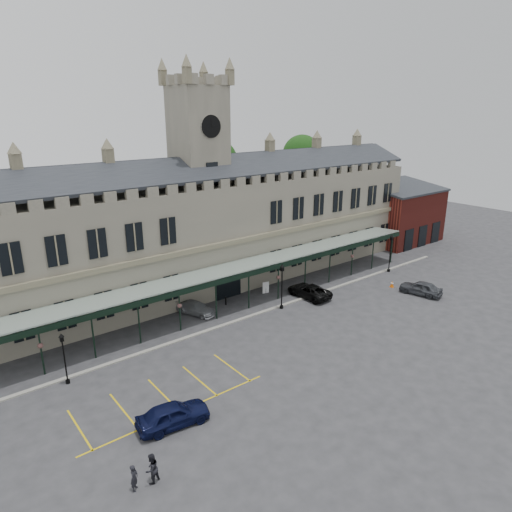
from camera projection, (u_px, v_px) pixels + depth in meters
ground at (296, 334)px, 41.89m from camera, size 140.00×140.00×0.00m
station_building at (202, 231)px, 51.80m from camera, size 60.00×10.36×17.30m
clock_tower at (200, 172)px, 49.83m from camera, size 5.60×5.60×24.80m
canopy at (247, 286)px, 46.73m from camera, size 50.00×4.10×4.30m
brick_annex at (401, 215)px, 70.32m from camera, size 12.40×8.36×9.23m
kerb at (259, 313)px, 45.98m from camera, size 60.00×0.40×0.12m
parking_markings at (167, 398)px, 32.53m from camera, size 16.00×6.00×0.01m
tree_behind_mid at (216, 163)px, 61.36m from camera, size 6.00×6.00×16.00m
tree_behind_right at (302, 156)px, 70.77m from camera, size 6.00×6.00×16.00m
lamp_post_left at (64, 354)px, 33.58m from camera, size 0.39×0.39×4.17m
lamp_post_mid at (282, 282)px, 46.38m from camera, size 0.46×0.46×4.84m
lamp_post_right at (391, 250)px, 57.08m from camera, size 0.46×0.46×4.88m
traffic_cone at (392, 284)px, 52.79m from camera, size 0.46×0.46×0.73m
sign_board at (266, 288)px, 50.98m from camera, size 0.76×0.23×1.32m
bollard_left at (226, 301)px, 47.96m from camera, size 0.16×0.16×0.90m
bollard_right at (266, 287)px, 51.64m from camera, size 0.17×0.17×0.96m
car_left_a at (173, 414)px, 29.54m from camera, size 4.99×2.52×1.63m
car_taxi at (196, 308)px, 45.83m from camera, size 3.27×4.65×1.25m
car_van at (309, 291)px, 49.90m from camera, size 2.71×5.35×1.45m
car_right_a at (421, 288)px, 50.58m from camera, size 2.82×4.85×1.55m
person_a at (134, 478)px, 24.51m from camera, size 0.67×0.68×1.58m
person_b at (152, 469)px, 24.97m from camera, size 1.06×0.94×1.81m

